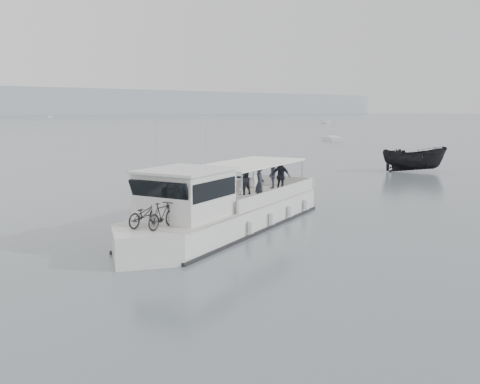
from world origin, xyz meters
TOP-DOWN VIEW (x-y plane):
  - ground at (0.00, 0.00)m, footprint 1400.00×1400.00m
  - tour_boat at (3.47, -0.44)m, footprint 13.61×7.66m
  - dark_motorboat at (30.86, 7.25)m, footprint 5.71×5.18m

SIDE VIEW (x-z plane):
  - ground at x=0.00m, z-range 0.00..0.00m
  - tour_boat at x=3.47m, z-range -1.96..3.88m
  - dark_motorboat at x=30.86m, z-range 0.00..2.17m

